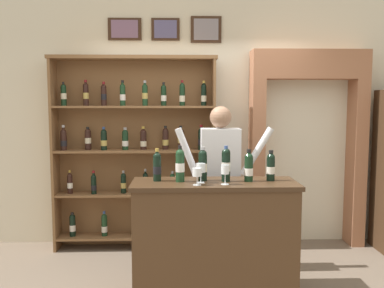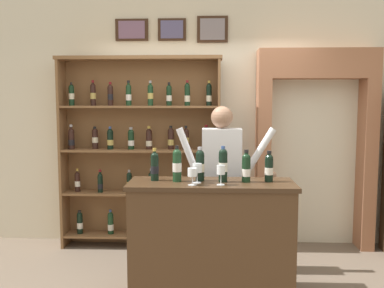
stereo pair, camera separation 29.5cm
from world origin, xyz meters
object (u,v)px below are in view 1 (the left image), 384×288
Objects in this scene: tasting_bottle_bianco at (226,164)px; tasting_bottle_vin_santo at (180,165)px; wine_glass_right at (225,171)px; shopkeeper at (220,170)px; wine_glass_spare at (201,169)px; tasting_bottle_prosecco at (157,166)px; wine_glass_left at (197,173)px; tasting_counter at (214,238)px; tasting_bottle_super_tuscan at (203,164)px; tasting_bottle_rosso at (271,166)px; wine_shelf at (135,148)px; tasting_bottle_riserva at (249,167)px.

tasting_bottle_vin_santo is at bearing 179.28° from tasting_bottle_bianco.
tasting_bottle_bianco is 0.14m from wine_glass_right.
shopkeeper is 9.77× the size of wine_glass_spare.
tasting_bottle_bianco is at bearing 80.96° from wine_glass_right.
tasting_bottle_prosecco is 1.99× the size of wine_glass_left.
tasting_counter is 4.80× the size of tasting_bottle_super_tuscan.
tasting_bottle_super_tuscan is 1.79× the size of wine_glass_right.
wine_glass_right is at bearing -158.50° from tasting_bottle_rosso.
shopkeeper is 0.75m from wine_glass_left.
tasting_counter is at bearing -27.74° from tasting_bottle_super_tuscan.
tasting_bottle_vin_santo is 1.88× the size of wine_glass_right.
wine_shelf is 1.33× the size of shopkeeper.
tasting_bottle_riserva reaches higher than tasting_counter.
tasting_bottle_prosecco is at bearing 177.22° from tasting_bottle_riserva.
tasting_bottle_riserva is at bearing 3.03° from tasting_counter.
wine_glass_spare is (-0.23, -0.60, 0.11)m from shopkeeper.
shopkeeper is at bearing 128.46° from tasting_bottle_rosso.
tasting_bottle_riserva is at bearing 19.17° from wine_glass_left.
wine_shelf is 7.01× the size of tasting_bottle_vin_santo.
tasting_counter is 5.32× the size of tasting_bottle_rosso.
tasting_bottle_bianco is at bearing -12.21° from tasting_bottle_super_tuscan.
wine_glass_left is 0.11m from wine_glass_spare.
tasting_bottle_bianco reaches higher than tasting_counter.
shopkeeper is 0.69m from wine_glass_right.
tasting_bottle_rosso is (0.41, 0.03, -0.03)m from tasting_bottle_bianco.
tasting_bottle_rosso is 1.60× the size of wine_glass_spare.
tasting_bottle_vin_santo is 1.16× the size of tasting_bottle_rosso.
tasting_bottle_riserva is (0.61, 0.00, -0.02)m from tasting_bottle_vin_santo.
tasting_bottle_bianco is at bearing -178.32° from tasting_bottle_riserva.
wine_glass_right is (-0.23, -0.14, -0.01)m from tasting_bottle_riserva.
wine_shelf is at bearing 132.82° from tasting_bottle_riserva.
tasting_bottle_vin_santo is at bearing -127.53° from shopkeeper.
wine_glass_right is 0.24m from wine_glass_left.
tasting_bottle_bianco is 0.31m from wine_glass_left.
tasting_bottle_prosecco reaches higher than tasting_counter.
shopkeeper is at bearing 67.22° from tasting_bottle_super_tuscan.
tasting_bottle_bianco is at bearing -175.41° from tasting_bottle_rosso.
tasting_bottle_bianco is (-0.00, -0.54, 0.15)m from shopkeeper.
tasting_bottle_super_tuscan is 2.08× the size of wine_glass_left.
tasting_bottle_vin_santo is 1.86× the size of wine_glass_spare.
wine_shelf is at bearing 115.80° from wine_glass_left.
wine_shelf is 1.65m from tasting_counter.
tasting_bottle_vin_santo reaches higher than wine_glass_spare.
tasting_bottle_vin_santo reaches higher than tasting_bottle_super_tuscan.
wine_shelf is 7.03× the size of tasting_bottle_bianco.
tasting_bottle_bianco is at bearing -90.43° from shopkeeper.
wine_shelf reaches higher than tasting_bottle_bianco.
wine_glass_right is (0.18, -0.18, -0.03)m from tasting_bottle_super_tuscan.
tasting_bottle_prosecco is 0.40m from wine_glass_spare.
wine_shelf is at bearing 123.67° from wine_glass_right.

